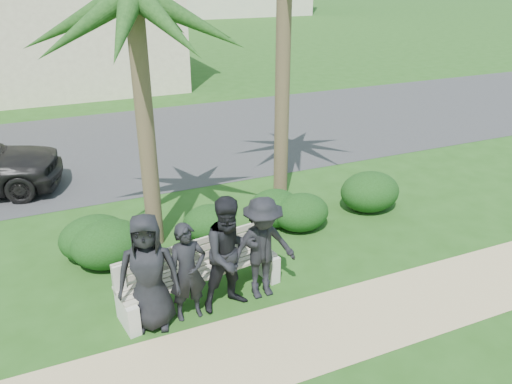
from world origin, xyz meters
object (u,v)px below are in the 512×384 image
(park_bench, at_px, (201,276))
(man_b, at_px, (188,272))
(man_a, at_px, (148,273))
(palm_left, at_px, (134,2))
(man_c, at_px, (231,254))
(man_d, at_px, (263,248))

(park_bench, bearing_deg, man_b, -138.37)
(man_a, height_order, palm_left, palm_left)
(man_c, bearing_deg, man_b, 174.71)
(park_bench, height_order, man_c, man_c)
(man_b, relative_size, man_d, 0.91)
(man_c, bearing_deg, man_a, 173.65)
(man_b, bearing_deg, park_bench, 48.91)
(man_b, distance_m, man_d, 1.26)
(man_a, height_order, man_b, man_a)
(park_bench, bearing_deg, man_a, -167.56)
(park_bench, relative_size, man_a, 1.50)
(man_d, height_order, palm_left, palm_left)
(man_c, xyz_separation_m, man_d, (0.57, 0.07, -0.07))
(palm_left, bearing_deg, man_c, -75.47)
(park_bench, relative_size, man_c, 1.46)
(park_bench, distance_m, man_d, 1.10)
(man_b, relative_size, palm_left, 0.29)
(park_bench, xyz_separation_m, man_b, (-0.31, -0.38, 0.38))
(park_bench, xyz_separation_m, man_c, (0.38, -0.38, 0.53))
(man_b, bearing_deg, palm_left, 87.16)
(man_d, distance_m, palm_left, 4.49)
(park_bench, height_order, man_b, man_b)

